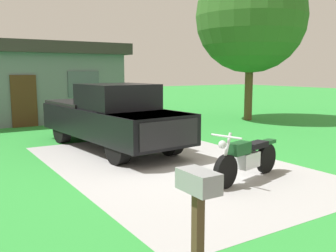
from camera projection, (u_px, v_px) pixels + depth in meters
ground_plane at (172, 165)px, 9.06m from camera, size 80.00×80.00×0.00m
driveway_pad at (172, 165)px, 9.06m from camera, size 5.12×7.97×0.01m
motorcycle at (247, 158)px, 7.77m from camera, size 2.18×0.87×1.09m
pickup_truck at (110, 116)px, 10.96m from camera, size 2.51×5.78×1.90m
mailbox at (198, 197)px, 3.84m from camera, size 0.26×0.48×1.26m
shade_tree at (251, 17)px, 16.75m from camera, size 4.97×4.97×7.13m
neighbor_house at (12, 81)px, 17.12m from camera, size 9.60×5.60×3.50m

